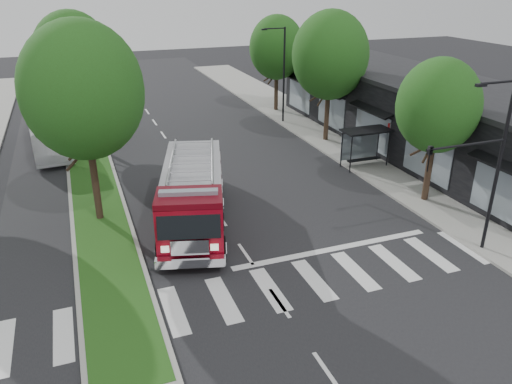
% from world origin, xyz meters
% --- Properties ---
extents(ground, '(140.00, 140.00, 0.00)m').
position_xyz_m(ground, '(0.00, 0.00, 0.00)').
color(ground, black).
rests_on(ground, ground).
extents(sidewalk_right, '(5.00, 80.00, 0.15)m').
position_xyz_m(sidewalk_right, '(12.50, 10.00, 0.07)').
color(sidewalk_right, gray).
rests_on(sidewalk_right, ground).
extents(median, '(3.00, 50.00, 0.15)m').
position_xyz_m(median, '(-6.00, 18.00, 0.08)').
color(median, gray).
rests_on(median, ground).
extents(storefront_row, '(8.00, 30.00, 5.00)m').
position_xyz_m(storefront_row, '(17.00, 10.00, 2.50)').
color(storefront_row, black).
rests_on(storefront_row, ground).
extents(bus_shelter, '(3.20, 1.60, 2.61)m').
position_xyz_m(bus_shelter, '(11.20, 8.15, 2.04)').
color(bus_shelter, black).
rests_on(bus_shelter, ground).
extents(tree_right_near, '(4.40, 4.40, 8.05)m').
position_xyz_m(tree_right_near, '(11.50, 2.00, 5.51)').
color(tree_right_near, black).
rests_on(tree_right_near, ground).
extents(tree_right_mid, '(5.60, 5.60, 9.72)m').
position_xyz_m(tree_right_mid, '(11.50, 14.00, 6.49)').
color(tree_right_mid, black).
rests_on(tree_right_mid, ground).
extents(tree_right_far, '(5.00, 5.00, 8.73)m').
position_xyz_m(tree_right_far, '(11.50, 24.00, 5.84)').
color(tree_right_far, black).
rests_on(tree_right_far, ground).
extents(tree_median_near, '(5.80, 5.80, 10.16)m').
position_xyz_m(tree_median_near, '(-6.00, 6.00, 6.81)').
color(tree_median_near, black).
rests_on(tree_median_near, ground).
extents(tree_median_far, '(5.60, 5.60, 9.72)m').
position_xyz_m(tree_median_far, '(-6.00, 20.00, 6.49)').
color(tree_median_far, black).
rests_on(tree_median_far, ground).
extents(streetlight_right_near, '(4.08, 0.22, 8.00)m').
position_xyz_m(streetlight_right_near, '(9.61, -3.50, 4.67)').
color(streetlight_right_near, black).
rests_on(streetlight_right_near, ground).
extents(streetlight_right_far, '(2.11, 0.20, 8.00)m').
position_xyz_m(streetlight_right_far, '(10.35, 20.00, 4.48)').
color(streetlight_right_far, black).
rests_on(streetlight_right_far, ground).
extents(fire_engine, '(5.47, 10.31, 3.43)m').
position_xyz_m(fire_engine, '(-1.49, 3.74, 1.64)').
color(fire_engine, '#5E050F').
rests_on(fire_engine, ground).
extents(city_bus, '(3.21, 10.41, 2.85)m').
position_xyz_m(city_bus, '(-8.50, 19.47, 1.43)').
color(city_bus, white).
rests_on(city_bus, ground).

